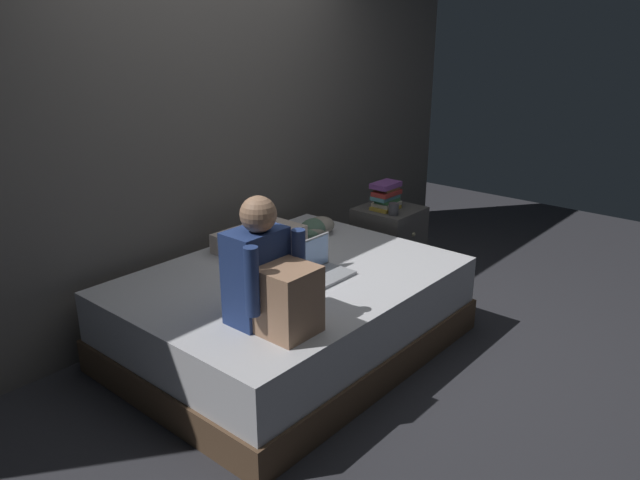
{
  "coord_description": "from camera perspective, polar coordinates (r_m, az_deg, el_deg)",
  "views": [
    {
      "loc": [
        -2.64,
        -2.03,
        1.93
      ],
      "look_at": [
        -0.15,
        0.1,
        0.75
      ],
      "focal_mm": 34.12,
      "sensor_mm": 36.0,
      "label": 1
    }
  ],
  "objects": [
    {
      "name": "ground_plane",
      "position": [
        3.85,
        2.62,
        -10.36
      ],
      "size": [
        8.0,
        8.0,
        0.0
      ],
      "primitive_type": "plane",
      "color": "#2D2D33"
    },
    {
      "name": "wall_back",
      "position": [
        4.21,
        -10.32,
        11.53
      ],
      "size": [
        5.6,
        0.1,
        2.7
      ],
      "primitive_type": "cube",
      "color": "#605B56",
      "rests_on": "ground_plane"
    },
    {
      "name": "bed",
      "position": [
        3.77,
        -2.83,
        -6.76
      ],
      "size": [
        2.0,
        1.5,
        0.5
      ],
      "color": "brown",
      "rests_on": "ground_plane"
    },
    {
      "name": "nightstand",
      "position": [
        4.78,
        6.43,
        -0.37
      ],
      "size": [
        0.44,
        0.46,
        0.59
      ],
      "color": "#474442",
      "rests_on": "ground_plane"
    },
    {
      "name": "person_sitting",
      "position": [
        2.98,
        -4.81,
        -3.59
      ],
      "size": [
        0.39,
        0.44,
        0.66
      ],
      "color": "navy",
      "rests_on": "bed"
    },
    {
      "name": "laptop",
      "position": [
        3.61,
        -0.01,
        -2.55
      ],
      "size": [
        0.32,
        0.23,
        0.22
      ],
      "color": "#9EA0A5",
      "rests_on": "bed"
    },
    {
      "name": "pillow",
      "position": [
        4.06,
        -5.67,
        0.07
      ],
      "size": [
        0.56,
        0.36,
        0.13
      ],
      "primitive_type": "cube",
      "color": "beige",
      "rests_on": "bed"
    },
    {
      "name": "book_stack",
      "position": [
        4.63,
        6.22,
        4.16
      ],
      "size": [
        0.24,
        0.16,
        0.21
      ],
      "color": "gold",
      "rests_on": "nightstand"
    },
    {
      "name": "mug",
      "position": [
        4.51,
        6.91,
        2.9
      ],
      "size": [
        0.08,
        0.08,
        0.09
      ],
      "primitive_type": "cylinder",
      "color": "#3D3D42",
      "rests_on": "nightstand"
    },
    {
      "name": "clothes_pile",
      "position": [
        4.3,
        -0.37,
        1.18
      ],
      "size": [
        0.31,
        0.19,
        0.12
      ],
      "color": "gray",
      "rests_on": "bed"
    }
  ]
}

